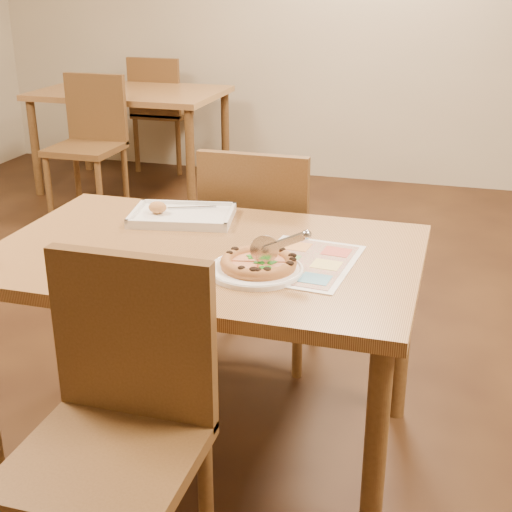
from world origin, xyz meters
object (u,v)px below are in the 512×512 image
(bg_table, at_px, (131,102))
(pizza, at_px, (258,263))
(dining_table, at_px, (206,275))
(bg_chair_far, at_px, (159,100))
(plate, at_px, (256,270))
(appetizer_tray, at_px, (181,216))
(menu, at_px, (305,262))
(bg_chair_near, at_px, (91,128))
(chair_near, at_px, (120,397))
(pizza_cutter, at_px, (278,245))
(chair_far, at_px, (259,232))

(bg_table, bearing_deg, pizza, -58.25)
(dining_table, xyz_separation_m, bg_chair_far, (-1.60, 3.30, -0.07))
(bg_table, xyz_separation_m, plate, (1.80, -2.93, 0.09))
(pizza, height_order, appetizer_tray, appetizer_tray)
(bg_table, xyz_separation_m, menu, (1.92, -2.82, 0.09))
(bg_table, bearing_deg, bg_chair_far, 90.00)
(plate, bearing_deg, menu, 42.26)
(bg_chair_near, bearing_deg, bg_chair_far, 90.00)
(menu, bearing_deg, chair_near, -118.59)
(bg_table, height_order, pizza_cutter, pizza_cutter)
(bg_chair_far, distance_m, menu, 3.84)
(bg_chair_near, distance_m, pizza_cutter, 2.97)
(bg_chair_far, relative_size, plate, 1.75)
(bg_chair_near, distance_m, pizza, 2.94)
(bg_table, distance_m, menu, 3.41)
(dining_table, xyz_separation_m, appetizer_tray, (-0.18, 0.24, 0.10))
(chair_near, bearing_deg, dining_table, 90.00)
(bg_chair_near, relative_size, pizza, 2.15)
(chair_near, distance_m, bg_table, 3.76)
(plate, bearing_deg, pizza, 65.61)
(bg_chair_near, height_order, pizza, bg_chair_near)
(plate, distance_m, pizza_cutter, 0.10)
(pizza, bearing_deg, pizza_cutter, 6.78)
(pizza_cutter, relative_size, appetizer_tray, 0.41)
(bg_chair_near, xyz_separation_m, pizza, (1.80, -2.31, 0.18))
(chair_near, xyz_separation_m, pizza_cutter, (0.26, 0.49, 0.24))
(chair_near, xyz_separation_m, chair_far, (-0.00, 1.20, 0.00))
(bg_table, height_order, bg_chair_near, bg_chair_near)
(bg_chair_far, relative_size, pizza_cutter, 3.01)
(bg_table, bearing_deg, appetizer_tray, -60.92)
(menu, bearing_deg, dining_table, 176.76)
(pizza_cutter, xyz_separation_m, appetizer_tray, (-0.44, 0.35, -0.07))
(bg_chair_far, distance_m, pizza_cutter, 3.89)
(bg_chair_far, relative_size, menu, 1.23)
(pizza_cutter, bearing_deg, chair_far, 92.57)
(plate, height_order, menu, plate)
(pizza_cutter, bearing_deg, bg_table, 105.08)
(chair_far, relative_size, appetizer_tray, 1.24)
(chair_near, bearing_deg, pizza_cutter, 62.19)
(chair_far, bearing_deg, bg_chair_near, -44.94)
(plate, height_order, pizza, pizza)
(chair_far, bearing_deg, menu, 117.18)
(plate, xyz_separation_m, menu, (0.12, 0.11, -0.00))
(dining_table, relative_size, bg_chair_far, 2.77)
(chair_near, relative_size, chair_far, 1.00)
(bg_chair_near, height_order, bg_chair_far, same)
(dining_table, height_order, bg_chair_near, bg_chair_near)
(pizza, height_order, menu, pizza)
(chair_far, xyz_separation_m, plate, (0.20, -0.73, 0.16))
(bg_chair_far, distance_m, pizza, 3.87)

